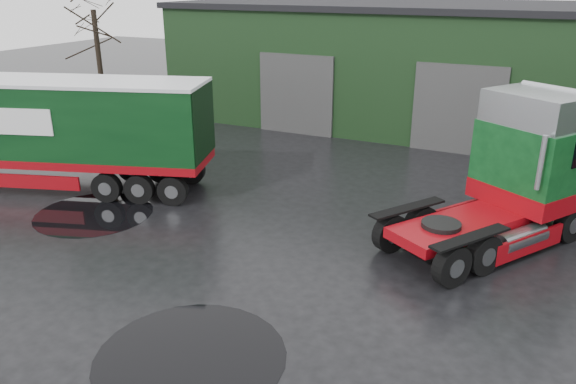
% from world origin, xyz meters
% --- Properties ---
extents(ground, '(100.00, 100.00, 0.00)m').
position_xyz_m(ground, '(0.00, 0.00, 0.00)').
color(ground, black).
extents(warehouse, '(32.40, 12.40, 6.30)m').
position_xyz_m(warehouse, '(2.00, 20.00, 3.16)').
color(warehouse, black).
rests_on(warehouse, ground).
extents(hero_tractor, '(6.49, 7.77, 4.51)m').
position_xyz_m(hero_tractor, '(4.50, 4.50, 2.25)').
color(hero_tractor, '#0E431B').
rests_on(hero_tractor, ground).
extents(trailer_left, '(13.65, 6.78, 4.18)m').
position_xyz_m(trailer_left, '(-11.54, 2.47, 2.09)').
color(trailer_left, silver).
rests_on(trailer_left, ground).
extents(tree_left, '(4.40, 4.40, 8.50)m').
position_xyz_m(tree_left, '(-17.00, 12.00, 4.25)').
color(tree_left, black).
rests_on(tree_left, ground).
extents(tree_back_a, '(4.40, 4.40, 9.50)m').
position_xyz_m(tree_back_a, '(-6.00, 30.00, 4.75)').
color(tree_back_a, black).
rests_on(tree_back_a, ground).
extents(puddle_0, '(4.10, 4.10, 0.01)m').
position_xyz_m(puddle_0, '(-0.26, -3.67, 0.00)').
color(puddle_0, black).
rests_on(puddle_0, ground).
extents(puddle_1, '(2.85, 2.85, 0.01)m').
position_xyz_m(puddle_1, '(4.30, 5.21, 0.00)').
color(puddle_1, black).
rests_on(puddle_1, ground).
extents(puddle_2, '(3.94, 3.94, 0.01)m').
position_xyz_m(puddle_2, '(-7.72, 1.32, 0.00)').
color(puddle_2, black).
rests_on(puddle_2, ground).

